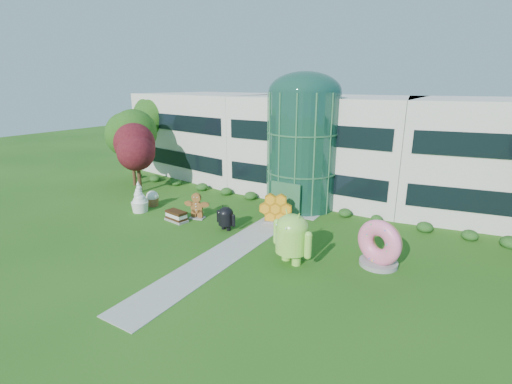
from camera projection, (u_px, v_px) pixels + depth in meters
The scene contains 14 objects.
ground at pixel (220, 257), 23.25m from camera, with size 140.00×140.00×0.00m, color #215114.
building at pixel (328, 144), 36.68m from camera, with size 46.00×15.00×9.30m, color beige, non-canonical shape.
atrium at pixel (303, 151), 31.70m from camera, with size 6.00×6.00×9.80m, color #194738.
walkway at pixel (238, 245), 24.88m from camera, with size 2.40×20.00×0.04m, color #9E9E93.
tree_red at pixel (138, 163), 36.29m from camera, with size 4.00×4.00×6.00m, color #3F0C14, non-canonical shape.
trees_backdrop at pixel (307, 157), 32.71m from camera, with size 52.00×8.00×8.40m, color #214F13, non-canonical shape.
android_green at pixel (292, 234), 22.11m from camera, with size 3.20×2.13×3.62m, color #8EDD46, non-canonical shape.
android_black at pixel (226, 217), 27.31m from camera, with size 1.82×1.22×2.07m, color black, non-canonical shape.
donut at pixel (380, 243), 21.84m from camera, with size 2.81×1.35×2.92m, color #FB5F87, non-canonical shape.
gingerbread at pixel (197, 206), 29.63m from camera, with size 2.34×0.90×2.16m, color brown, non-canonical shape.
ice_cream_sandwich at pixel (176, 216), 29.21m from camera, with size 1.91×0.95×0.85m, color black, non-canonical shape.
honeycomb at pixel (276, 210), 28.77m from camera, with size 2.68×0.96×2.11m, color #FF9F19, non-canonical shape.
froyo at pixel (139, 197), 31.12m from camera, with size 1.53×1.53×2.62m, color white, non-canonical shape.
cupcake at pixel (152, 198), 32.77m from camera, with size 1.16×1.16×1.40m, color white, non-canonical shape.
Camera 1 is at (12.94, -16.88, 10.50)m, focal length 26.00 mm.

